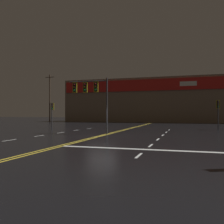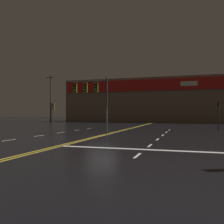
{
  "view_description": "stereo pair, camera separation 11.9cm",
  "coord_description": "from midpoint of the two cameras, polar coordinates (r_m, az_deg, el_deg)",
  "views": [
    {
      "loc": [
        6.95,
        -19.78,
        1.83
      ],
      "look_at": [
        0.0,
        2.93,
        2.0
      ],
      "focal_mm": 40.0,
      "sensor_mm": 36.0,
      "label": 1
    },
    {
      "loc": [
        7.07,
        -19.75,
        1.83
      ],
      "look_at": [
        0.0,
        2.93,
        2.0
      ],
      "focal_mm": 40.0,
      "sensor_mm": 36.0,
      "label": 2
    }
  ],
  "objects": [
    {
      "name": "road_markings",
      "position": [
        19.52,
        -0.99,
        -5.78
      ],
      "size": [
        14.5,
        60.0,
        0.01
      ],
      "color": "gold",
      "rests_on": "ground"
    },
    {
      "name": "building_backdrop",
      "position": [
        56.63,
        10.19,
        2.52
      ],
      "size": [
        39.81,
        10.23,
        9.39
      ],
      "color": "#7A6651",
      "rests_on": "ground"
    },
    {
      "name": "utility_pole_row",
      "position": [
        50.98,
        8.86,
        3.91
      ],
      "size": [
        47.56,
        0.26,
        11.03
      ],
      "color": "#4C3828",
      "rests_on": "ground"
    },
    {
      "name": "ground_plane",
      "position": [
        21.05,
        -2.22,
        -5.4
      ],
      "size": [
        200.0,
        200.0,
        0.0
      ],
      "primitive_type": "plane",
      "color": "black"
    },
    {
      "name": "traffic_signal_median",
      "position": [
        23.23,
        -4.9,
        4.86
      ],
      "size": [
        3.8,
        0.36,
        5.09
      ],
      "color": "#38383D",
      "rests_on": "ground"
    },
    {
      "name": "traffic_signal_corner_northwest",
      "position": [
        35.44,
        -13.31,
        0.6
      ],
      "size": [
        0.42,
        0.36,
        3.33
      ],
      "color": "#38383D",
      "rests_on": "ground"
    },
    {
      "name": "traffic_signal_corner_northeast",
      "position": [
        31.33,
        23.27,
        0.86
      ],
      "size": [
        0.42,
        0.36,
        3.41
      ],
      "color": "#38383D",
      "rests_on": "ground"
    }
  ]
}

